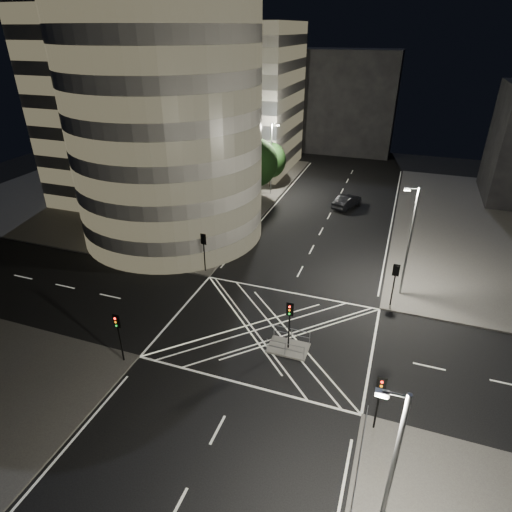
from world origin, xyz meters
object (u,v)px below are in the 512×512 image
at_px(street_lamp_right_near, 388,479).
at_px(sedan, 347,201).
at_px(traffic_signal_nl, 118,329).
at_px(street_lamp_left_near, 219,201).
at_px(traffic_signal_fr, 395,277).
at_px(traffic_signal_island, 290,317).
at_px(traffic_signal_fl, 204,246).
at_px(street_lamp_right_far, 409,239).
at_px(central_island, 288,348).
at_px(street_lamp_left_far, 272,157).
at_px(traffic_signal_nr, 380,393).

height_order(street_lamp_right_near, sedan, street_lamp_right_near).
distance_m(traffic_signal_nl, street_lamp_right_near, 19.78).
height_order(traffic_signal_nl, street_lamp_left_near, street_lamp_left_near).
bearing_deg(traffic_signal_fr, traffic_signal_island, -129.33).
xyz_separation_m(traffic_signal_fr, street_lamp_left_near, (-18.24, 5.20, 2.63)).
bearing_deg(traffic_signal_fl, street_lamp_left_near, 96.97).
xyz_separation_m(traffic_signal_island, street_lamp_right_far, (7.44, 10.50, 2.63)).
xyz_separation_m(central_island, traffic_signal_fr, (6.80, 8.30, 2.84)).
bearing_deg(street_lamp_left_far, traffic_signal_fr, -51.83).
distance_m(traffic_signal_fl, street_lamp_left_far, 23.36).
bearing_deg(traffic_signal_island, traffic_signal_nl, -153.86).
height_order(central_island, traffic_signal_fr, traffic_signal_fr).
xyz_separation_m(central_island, traffic_signal_island, (0.00, 0.00, 2.84)).
height_order(traffic_signal_nr, street_lamp_left_far, street_lamp_left_far).
xyz_separation_m(street_lamp_left_far, street_lamp_right_far, (18.87, -21.00, 0.00)).
relative_size(traffic_signal_fl, traffic_signal_nr, 1.00).
relative_size(traffic_signal_nr, traffic_signal_island, 1.00).
bearing_deg(traffic_signal_nl, traffic_signal_fr, 37.69).
distance_m(street_lamp_right_far, street_lamp_right_near, 23.00).
height_order(traffic_signal_nl, sedan, traffic_signal_nl).
relative_size(traffic_signal_fl, street_lamp_left_near, 0.40).
bearing_deg(street_lamp_right_far, street_lamp_left_far, 131.94).
bearing_deg(street_lamp_left_far, sedan, -6.52).
xyz_separation_m(central_island, street_lamp_left_far, (-11.44, 31.50, 5.47)).
bearing_deg(traffic_signal_nr, central_island, 142.07).
height_order(central_island, street_lamp_right_near, street_lamp_right_near).
bearing_deg(traffic_signal_nl, street_lamp_right_near, -21.55).
height_order(central_island, traffic_signal_fl, traffic_signal_fl).
bearing_deg(street_lamp_right_far, traffic_signal_fl, -173.12).
height_order(traffic_signal_island, street_lamp_right_near, street_lamp_right_near).
relative_size(central_island, street_lamp_right_far, 0.30).
relative_size(traffic_signal_fl, traffic_signal_island, 1.00).
xyz_separation_m(traffic_signal_fr, traffic_signal_island, (-6.80, -8.30, 0.00)).
bearing_deg(traffic_signal_nr, traffic_signal_fl, 142.31).
bearing_deg(traffic_signal_nl, street_lamp_right_far, 40.91).
bearing_deg(street_lamp_left_near, sedan, 56.61).
bearing_deg(street_lamp_right_far, traffic_signal_nl, -139.09).
xyz_separation_m(street_lamp_left_near, street_lamp_left_far, (0.00, 18.00, 0.00)).
height_order(traffic_signal_fr, street_lamp_right_far, street_lamp_right_far).
xyz_separation_m(central_island, sedan, (-0.40, 30.24, 0.77)).
relative_size(traffic_signal_island, street_lamp_right_far, 0.40).
xyz_separation_m(traffic_signal_nl, traffic_signal_nr, (17.60, 0.00, 0.00)).
distance_m(street_lamp_right_near, sedan, 43.71).
xyz_separation_m(street_lamp_left_near, street_lamp_right_far, (18.87, -3.00, 0.00)).
bearing_deg(street_lamp_left_near, central_island, -49.73).
relative_size(street_lamp_right_near, sedan, 1.96).
bearing_deg(central_island, street_lamp_right_near, -59.25).
bearing_deg(traffic_signal_nl, traffic_signal_fl, 90.00).
height_order(street_lamp_left_near, sedan, street_lamp_left_near).
bearing_deg(traffic_signal_island, traffic_signal_nr, -37.93).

